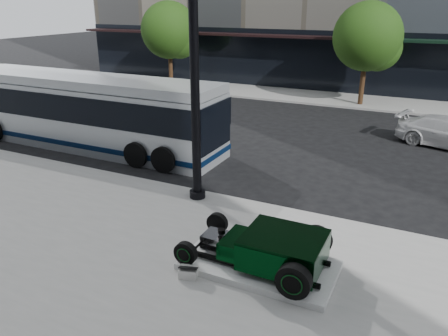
% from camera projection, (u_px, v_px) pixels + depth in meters
% --- Properties ---
extents(ground, '(120.00, 120.00, 0.00)m').
position_uv_depth(ground, '(264.00, 179.00, 15.08)').
color(ground, black).
rests_on(ground, ground).
extents(sidewalk_far, '(70.00, 4.00, 0.12)m').
position_uv_depth(sidewalk_far, '(346.00, 100.00, 26.82)').
color(sidewalk_far, gray).
rests_on(sidewalk_far, ground).
extents(street_trees, '(29.80, 3.80, 5.70)m').
position_uv_depth(street_trees, '(370.00, 39.00, 24.24)').
color(street_trees, black).
rests_on(street_trees, sidewalk_far).
extents(display_plinth, '(3.40, 1.80, 0.15)m').
position_uv_depth(display_plinth, '(259.00, 265.00, 9.85)').
color(display_plinth, silver).
rests_on(display_plinth, sidewalk_near).
extents(hot_rod, '(3.22, 2.00, 0.81)m').
position_uv_depth(hot_rod, '(274.00, 249.00, 9.53)').
color(hot_rod, black).
rests_on(hot_rod, display_plinth).
extents(info_plaque, '(0.47, 0.40, 0.31)m').
position_uv_depth(info_plaque, '(189.00, 272.00, 9.51)').
color(info_plaque, silver).
rests_on(info_plaque, sidewalk_near).
extents(lamppost, '(0.48, 0.48, 8.76)m').
position_uv_depth(lamppost, '(194.00, 63.00, 11.98)').
color(lamppost, black).
rests_on(lamppost, sidewalk_near).
extents(transit_bus, '(12.12, 2.88, 2.92)m').
position_uv_depth(transit_bus, '(87.00, 111.00, 18.15)').
color(transit_bus, silver).
rests_on(transit_bus, ground).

